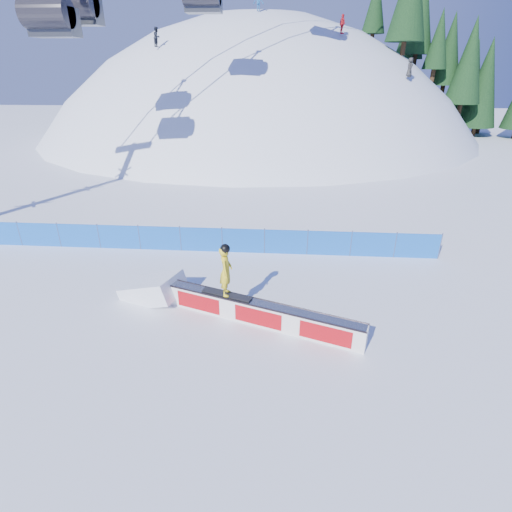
{
  "coord_description": "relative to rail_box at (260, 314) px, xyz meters",
  "views": [
    {
      "loc": [
        3.89,
        -12.63,
        8.02
      ],
      "look_at": [
        2.92,
        0.26,
        1.86
      ],
      "focal_mm": 28.0,
      "sensor_mm": 36.0,
      "label": 1
    }
  ],
  "objects": [
    {
      "name": "ground",
      "position": [
        -3.19,
        1.26,
        -0.42
      ],
      "size": [
        160.0,
        160.0,
        0.0
      ],
      "primitive_type": "plane",
      "color": "white",
      "rests_on": "ground"
    },
    {
      "name": "snow_hill",
      "position": [
        -3.19,
        43.26,
        -18.42
      ],
      "size": [
        64.0,
        64.0,
        64.0
      ],
      "color": "white",
      "rests_on": "ground"
    },
    {
      "name": "treeline",
      "position": [
        18.63,
        42.03,
        10.19
      ],
      "size": [
        22.0,
        12.16,
        20.42
      ],
      "color": "black",
      "rests_on": "ground"
    },
    {
      "name": "safety_fence",
      "position": [
        -3.19,
        5.76,
        0.18
      ],
      "size": [
        22.05,
        0.05,
        1.3
      ],
      "color": "blue",
      "rests_on": "ground"
    },
    {
      "name": "rail_box",
      "position": [
        0.0,
        0.0,
        0.0
      ],
      "size": [
        6.88,
        2.83,
        0.85
      ],
      "rotation": [
        0.0,
        0.0,
        -0.34
      ],
      "color": "white",
      "rests_on": "ground"
    },
    {
      "name": "snow_ramp",
      "position": [
        -4.2,
        1.47,
        -0.42
      ],
      "size": [
        2.7,
        2.16,
        1.46
      ],
      "primitive_type": null,
      "rotation": [
        0.0,
        -0.31,
        -0.34
      ],
      "color": "white",
      "rests_on": "ground"
    },
    {
      "name": "snowboarder",
      "position": [
        -1.2,
        0.42,
        1.38
      ],
      "size": [
        1.84,
        0.92,
        1.92
      ],
      "rotation": [
        0.0,
        0.0,
        1.58
      ],
      "color": "black",
      "rests_on": "rail_box"
    },
    {
      "name": "distant_skiers",
      "position": [
        -0.14,
        32.25,
        10.86
      ],
      "size": [
        24.02,
        7.33,
        7.66
      ],
      "color": "black",
      "rests_on": "ground"
    }
  ]
}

